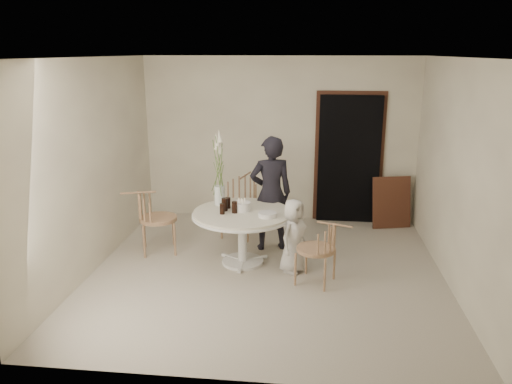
# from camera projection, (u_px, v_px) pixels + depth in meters

# --- Properties ---
(ground) EXTENTS (4.50, 4.50, 0.00)m
(ground) POSITION_uv_depth(u_px,v_px,m) (267.00, 272.00, 6.49)
(ground) COLOR beige
(ground) RESTS_ON ground
(room_shell) EXTENTS (4.50, 4.50, 4.50)m
(room_shell) POSITION_uv_depth(u_px,v_px,m) (268.00, 149.00, 6.05)
(room_shell) COLOR silver
(room_shell) RESTS_ON ground
(doorway) EXTENTS (1.00, 0.10, 2.10)m
(doorway) POSITION_uv_depth(u_px,v_px,m) (349.00, 160.00, 8.18)
(doorway) COLOR black
(doorway) RESTS_ON ground
(door_trim) EXTENTS (1.12, 0.03, 2.22)m
(door_trim) POSITION_uv_depth(u_px,v_px,m) (349.00, 156.00, 8.20)
(door_trim) COLOR #51291B
(door_trim) RESTS_ON ground
(table) EXTENTS (1.33, 1.33, 0.73)m
(table) POSITION_uv_depth(u_px,v_px,m) (242.00, 220.00, 6.60)
(table) COLOR silver
(table) RESTS_ON ground
(picture_frame) EXTENTS (0.65, 0.33, 0.83)m
(picture_frame) POSITION_uv_depth(u_px,v_px,m) (392.00, 202.00, 8.05)
(picture_frame) COLOR #51291B
(picture_frame) RESTS_ON ground
(chair_far) EXTENTS (0.59, 0.62, 0.92)m
(chair_far) POSITION_uv_depth(u_px,v_px,m) (242.00, 197.00, 7.73)
(chair_far) COLOR tan
(chair_far) RESTS_ON ground
(chair_right) EXTENTS (0.58, 0.55, 0.81)m
(chair_right) POSITION_uv_depth(u_px,v_px,m) (325.00, 244.00, 6.01)
(chair_right) COLOR tan
(chair_right) RESTS_ON ground
(chair_left) EXTENTS (0.64, 0.61, 0.91)m
(chair_left) POSITION_uv_depth(u_px,v_px,m) (149.00, 213.00, 6.98)
(chair_left) COLOR tan
(chair_left) RESTS_ON ground
(girl) EXTENTS (0.69, 0.54, 1.65)m
(girl) POSITION_uv_depth(u_px,v_px,m) (271.00, 194.00, 7.06)
(girl) COLOR black
(girl) RESTS_ON ground
(boy) EXTENTS (0.50, 0.57, 0.98)m
(boy) POSITION_uv_depth(u_px,v_px,m) (293.00, 236.00, 6.39)
(boy) COLOR silver
(boy) RESTS_ON ground
(birthday_cake) EXTENTS (0.24, 0.24, 0.16)m
(birthday_cake) POSITION_uv_depth(u_px,v_px,m) (241.00, 206.00, 6.60)
(birthday_cake) COLOR white
(birthday_cake) RESTS_ON table
(cola_tumbler_a) EXTENTS (0.08, 0.08, 0.14)m
(cola_tumbler_a) POSITION_uv_depth(u_px,v_px,m) (222.00, 209.00, 6.45)
(cola_tumbler_a) COLOR black
(cola_tumbler_a) RESTS_ON table
(cola_tumbler_b) EXTENTS (0.07, 0.07, 0.16)m
(cola_tumbler_b) POSITION_uv_depth(u_px,v_px,m) (235.00, 207.00, 6.50)
(cola_tumbler_b) COLOR black
(cola_tumbler_b) RESTS_ON table
(cola_tumbler_c) EXTENTS (0.08, 0.08, 0.17)m
(cola_tumbler_c) POSITION_uv_depth(u_px,v_px,m) (225.00, 205.00, 6.58)
(cola_tumbler_c) COLOR black
(cola_tumbler_c) RESTS_ON table
(cola_tumbler_d) EXTENTS (0.07, 0.07, 0.15)m
(cola_tumbler_d) POSITION_uv_depth(u_px,v_px,m) (228.00, 203.00, 6.70)
(cola_tumbler_d) COLOR black
(cola_tumbler_d) RESTS_ON table
(plate_stack) EXTENTS (0.29, 0.29, 0.06)m
(plate_stack) POSITION_uv_depth(u_px,v_px,m) (267.00, 215.00, 6.36)
(plate_stack) COLOR white
(plate_stack) RESTS_ON table
(flower_vase) EXTENTS (0.14, 0.14, 1.05)m
(flower_vase) POSITION_uv_depth(u_px,v_px,m) (219.00, 176.00, 6.77)
(flower_vase) COLOR silver
(flower_vase) RESTS_ON table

